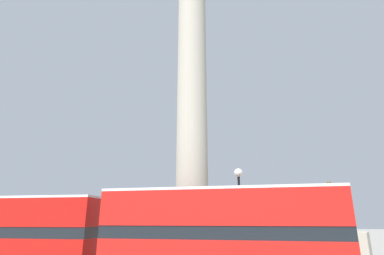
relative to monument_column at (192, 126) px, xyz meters
The scene contains 5 objects.
monument_column is the anchor object (origin of this frame).
bus_a 9.37m from the monument_column, 63.15° to the right, with size 10.78×3.22×4.35m.
bus_b 12.65m from the monument_column, 148.18° to the right, with size 10.42×3.44×4.17m.
equestrian_statue 12.40m from the monument_column, 18.04° to the left, with size 4.35×3.64×5.54m.
street_lamp 6.82m from the monument_column, 28.10° to the right, with size 0.50×0.50×5.89m.
Camera 1 is at (5.29, -19.67, 2.95)m, focal length 28.00 mm.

